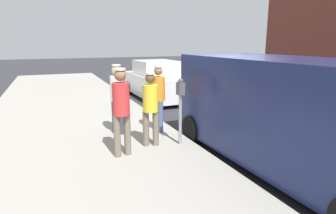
# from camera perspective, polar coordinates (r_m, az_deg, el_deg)

# --- Properties ---
(ground_plane) EXTENTS (80.00, 80.00, 0.00)m
(ground_plane) POSITION_cam_1_polar(r_m,az_deg,el_deg) (7.78, 9.56, -5.57)
(ground_plane) COLOR #2D2D33
(sidewalk_slab) EXTENTS (5.00, 32.00, 0.15)m
(sidewalk_slab) POSITION_cam_1_polar(r_m,az_deg,el_deg) (6.67, -17.11, -8.50)
(sidewalk_slab) COLOR #9E998E
(sidewalk_slab) RESTS_ON ground
(parking_meter_near) EXTENTS (0.14, 0.18, 1.52)m
(parking_meter_near) POSITION_cam_1_polar(r_m,az_deg,el_deg) (6.33, 2.51, 1.39)
(parking_meter_near) COLOR gray
(parking_meter_near) RESTS_ON sidewalk_slab
(pedestrian_in_yellow) EXTENTS (0.35, 0.34, 1.66)m
(pedestrian_in_yellow) POSITION_cam_1_polar(r_m,az_deg,el_deg) (6.26, -3.54, 0.46)
(pedestrian_in_yellow) COLOR #726656
(pedestrian_in_yellow) RESTS_ON sidewalk_slab
(pedestrian_in_red) EXTENTS (0.36, 0.34, 1.80)m
(pedestrian_in_red) POSITION_cam_1_polar(r_m,az_deg,el_deg) (5.73, -9.37, 0.13)
(pedestrian_in_red) COLOR #726656
(pedestrian_in_red) RESTS_ON sidewalk_slab
(pedestrian_in_orange) EXTENTS (0.34, 0.36, 1.71)m
(pedestrian_in_orange) POSITION_cam_1_polar(r_m,az_deg,el_deg) (7.30, -1.93, 2.57)
(pedestrian_in_orange) COLOR #4C608C
(pedestrian_in_orange) RESTS_ON sidewalk_slab
(pedestrian_in_white) EXTENTS (0.34, 0.34, 1.76)m
(pedestrian_in_white) POSITION_cam_1_polar(r_m,az_deg,el_deg) (7.21, -10.15, 2.49)
(pedestrian_in_white) COLOR #383D47
(pedestrian_in_white) RESTS_ON sidewalk_slab
(parked_van) EXTENTS (2.23, 5.24, 2.15)m
(parked_van) POSITION_cam_1_polar(r_m,az_deg,el_deg) (5.86, 23.25, -0.87)
(parked_van) COLOR navy
(parked_van) RESTS_ON ground
(parked_sedan_behind) EXTENTS (1.98, 4.42, 1.65)m
(parked_sedan_behind) POSITION_cam_1_polar(r_m,az_deg,el_deg) (12.51, -2.07, 5.13)
(parked_sedan_behind) COLOR white
(parked_sedan_behind) RESTS_ON ground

